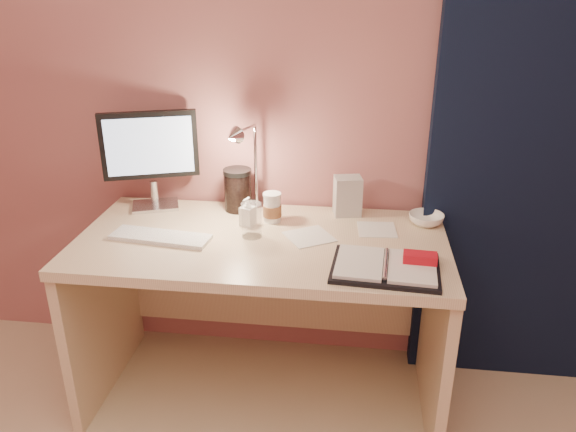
# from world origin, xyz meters

# --- Properties ---
(room) EXTENTS (3.50, 3.50, 3.50)m
(room) POSITION_xyz_m (0.95, 1.69, 1.14)
(room) COLOR #C6B28E
(room) RESTS_ON ground
(desk) EXTENTS (1.40, 0.70, 0.73)m
(desk) POSITION_xyz_m (0.00, 1.45, 0.50)
(desk) COLOR beige
(desk) RESTS_ON ground
(monitor) EXTENTS (0.38, 0.19, 0.42)m
(monitor) POSITION_xyz_m (-0.51, 1.63, 0.98)
(monitor) COLOR silver
(monitor) RESTS_ON desk
(keyboard) EXTENTS (0.39, 0.16, 0.02)m
(keyboard) POSITION_xyz_m (-0.38, 1.33, 0.74)
(keyboard) COLOR white
(keyboard) RESTS_ON desk
(planner) EXTENTS (0.38, 0.29, 0.06)m
(planner) POSITION_xyz_m (0.47, 1.19, 0.74)
(planner) COLOR black
(planner) RESTS_ON desk
(paper_b) EXTENTS (0.16, 0.16, 0.00)m
(paper_b) POSITION_xyz_m (0.44, 1.52, 0.73)
(paper_b) COLOR silver
(paper_b) RESTS_ON desk
(paper_c) EXTENTS (0.22, 0.22, 0.00)m
(paper_c) POSITION_xyz_m (0.18, 1.42, 0.73)
(paper_c) COLOR silver
(paper_c) RESTS_ON desk
(coffee_cup) EXTENTS (0.07, 0.07, 0.12)m
(coffee_cup) POSITION_xyz_m (0.02, 1.55, 0.79)
(coffee_cup) COLOR silver
(coffee_cup) RESTS_ON desk
(clear_cup) EXTENTS (0.08, 0.08, 0.13)m
(clear_cup) POSITION_xyz_m (-0.04, 1.40, 0.80)
(clear_cup) COLOR white
(clear_cup) RESTS_ON desk
(bowl) EXTENTS (0.16, 0.16, 0.04)m
(bowl) POSITION_xyz_m (0.63, 1.60, 0.75)
(bowl) COLOR white
(bowl) RESTS_ON desk
(lotion_bottle) EXTENTS (0.07, 0.07, 0.12)m
(lotion_bottle) POSITION_xyz_m (-0.07, 1.50, 0.79)
(lotion_bottle) COLOR silver
(lotion_bottle) RESTS_ON desk
(dark_jar) EXTENTS (0.11, 0.11, 0.16)m
(dark_jar) POSITION_xyz_m (-0.15, 1.65, 0.81)
(dark_jar) COLOR black
(dark_jar) RESTS_ON desk
(product_box) EXTENTS (0.12, 0.11, 0.16)m
(product_box) POSITION_xyz_m (0.31, 1.66, 0.81)
(product_box) COLOR beige
(product_box) RESTS_ON desk
(desk_lamp) EXTENTS (0.15, 0.23, 0.38)m
(desk_lamp) POSITION_xyz_m (-0.04, 1.59, 0.97)
(desk_lamp) COLOR silver
(desk_lamp) RESTS_ON desk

